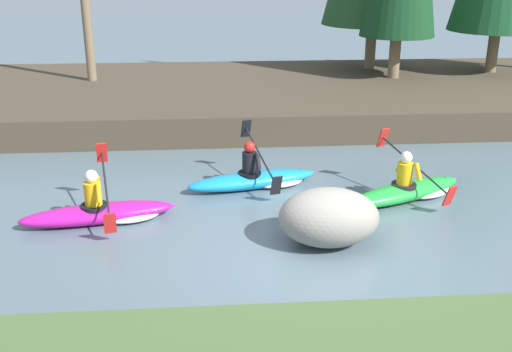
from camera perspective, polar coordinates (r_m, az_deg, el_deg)
name	(u,v)px	position (r m, az deg, el deg)	size (l,w,h in m)	color
ground_plane	(310,259)	(9.59, 5.21, -7.86)	(90.00, 90.00, 0.00)	slate
riverbank_far	(259,96)	(18.81, 0.28, 7.66)	(44.00, 8.24, 0.77)	#473D2D
kayaker_lead	(410,189)	(12.11, 14.43, -1.24)	(2.70, 1.95, 1.20)	green
kayaker_middle	(257,178)	(12.30, 0.13, -0.22)	(2.78, 2.05, 1.20)	#1993D6
kayaker_trailing	(104,212)	(11.07, -14.24, -3.30)	(2.79, 2.06, 1.20)	#C61999
boulder_midstream	(329,217)	(9.92, 6.94, -3.91)	(1.66, 1.30, 0.94)	gray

